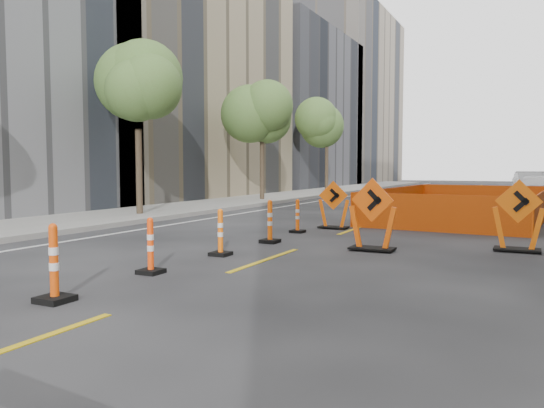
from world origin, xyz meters
The scene contains 19 objects.
ground_plane centered at (0.00, 0.00, 0.00)m, with size 140.00×140.00×0.00m, color black.
sidewalk_left centered at (-9.00, 12.00, 0.07)m, with size 4.00×90.00×0.15m, color gray.
bld_left_d centered at (-17.00, 39.20, 7.00)m, with size 12.00×16.00×14.00m, color #4C4C51.
bld_left_e centered at (-17.00, 55.60, 10.00)m, with size 12.00×20.00×20.00m, color gray.
tree_l_b centered at (-8.40, 10.00, 4.53)m, with size 2.80×2.80×5.95m.
tree_l_c centered at (-8.40, 20.00, 4.53)m, with size 2.80×2.80×5.95m.
tree_l_d centered at (-8.40, 30.00, 4.53)m, with size 2.80×2.80×5.95m.
channelizer_2 centered at (-1.14, -0.34, 0.56)m, with size 0.44×0.44×1.12m, color #D94409, non-canonical shape.
channelizer_3 centered at (-1.22, 1.85, 0.51)m, with size 0.40×0.40×1.01m, color #FF410A, non-canonical shape.
channelizer_4 centered at (-1.12, 4.04, 0.51)m, with size 0.40×0.40×1.01m, color #FF650A, non-canonical shape.
channelizer_5 centered at (-1.03, 6.23, 0.54)m, with size 0.43×0.43×1.09m, color #EC5609, non-canonical shape.
channelizer_6 centered at (-1.23, 8.43, 0.49)m, with size 0.38×0.38×0.98m, color #F7550A, non-canonical shape.
chevron_sign_left centered at (-0.63, 9.82, 0.74)m, with size 0.98×0.59×1.47m, color #FC600A, non-canonical shape.
chevron_sign_center centered at (1.62, 6.15, 0.83)m, with size 1.10×0.66×1.66m, color #FF580A, non-canonical shape.
chevron_sign_right centered at (4.59, 7.47, 0.82)m, with size 1.09×0.65×1.63m, color #EB5D09, non-canonical shape.
safety_fence centered at (2.62, 14.72, 0.55)m, with size 5.18×8.81×1.10m, color #E4450C, non-canonical shape.
parked_car_near centered at (5.00, 23.43, 0.78)m, with size 1.85×4.60×1.57m, color silver.
parked_car_mid centered at (4.83, 28.81, 0.82)m, with size 1.73×4.96×1.63m, color #B1B2B7.
parked_car_far centered at (5.25, 35.79, 0.68)m, with size 1.91×4.69×1.36m, color black.
Camera 1 is at (4.89, -5.59, 1.92)m, focal length 35.00 mm.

